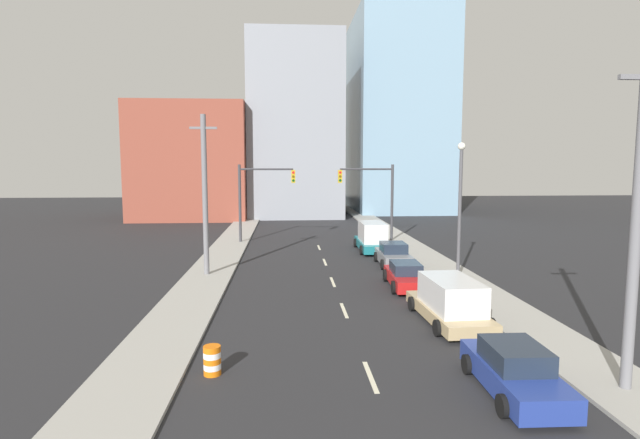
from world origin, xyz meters
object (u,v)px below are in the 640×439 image
object	(u,v)px
street_lamp	(460,201)
sedan_blue	(514,371)
utility_pole_left_mid	(205,194)
sedan_red	(406,276)
utility_pole_right_near	(637,222)
box_truck_tan	(450,302)
sedan_gray	(393,255)
traffic_signal_left	(255,192)
box_truck_teal	(372,238)
traffic_signal_right	(377,192)
traffic_barrel	(212,360)

from	to	relation	value
street_lamp	sedan_blue	world-z (taller)	street_lamp
utility_pole_left_mid	sedan_red	bearing A→B (deg)	-17.51
sedan_blue	utility_pole_left_mid	bearing A→B (deg)	126.13
utility_pole_right_near	sedan_red	world-z (taller)	utility_pole_right_near
box_truck_tan	sedan_red	world-z (taller)	box_truck_tan
utility_pole_right_near	box_truck_tan	world-z (taller)	utility_pole_right_near
street_lamp	sedan_gray	bearing A→B (deg)	124.14
traffic_signal_left	sedan_gray	xyz separation A→B (m)	(9.81, -10.47, -3.71)
box_truck_teal	utility_pole_right_near	bearing A→B (deg)	-81.75
box_truck_tan	box_truck_teal	world-z (taller)	box_truck_teal
traffic_signal_left	sedan_gray	distance (m)	14.82
box_truck_tan	utility_pole_right_near	bearing A→B (deg)	-67.76
traffic_signal_right	utility_pole_left_mid	distance (m)	18.18
traffic_signal_right	box_truck_tan	xyz separation A→B (m)	(-0.98, -22.80, -3.48)
traffic_barrel	box_truck_teal	xyz separation A→B (m)	(9.11, 22.67, 0.60)
street_lamp	box_truck_teal	distance (m)	11.14
utility_pole_right_near	traffic_barrel	size ratio (longest dim) A/B	10.47
sedan_red	sedan_gray	size ratio (longest dim) A/B	1.08
box_truck_tan	utility_pole_left_mid	bearing A→B (deg)	137.63
box_truck_tan	sedan_red	bearing A→B (deg)	91.26
traffic_signal_right	utility_pole_right_near	distance (m)	29.63
traffic_signal_left	traffic_signal_right	bearing A→B (deg)	0.00
utility_pole_right_near	box_truck_tan	distance (m)	8.51
utility_pole_left_mid	traffic_barrel	distance (m)	15.44
utility_pole_left_mid	sedan_gray	bearing A→B (deg)	11.52
sedan_blue	box_truck_tan	world-z (taller)	box_truck_tan
sedan_red	sedan_gray	world-z (taller)	sedan_gray
box_truck_tan	traffic_signal_right	bearing A→B (deg)	85.11
box_truck_teal	sedan_red	bearing A→B (deg)	-90.22
sedan_gray	traffic_signal_left	bearing A→B (deg)	134.22
traffic_signal_right	sedan_blue	size ratio (longest dim) A/B	1.49
traffic_barrel	traffic_signal_right	bearing A→B (deg)	69.39
sedan_blue	box_truck_teal	xyz separation A→B (m)	(0.01, 24.60, 0.40)
street_lamp	utility_pole_left_mid	bearing A→B (deg)	172.84
sedan_blue	sedan_red	size ratio (longest dim) A/B	0.97
sedan_blue	sedan_red	distance (m)	12.90
traffic_signal_right	street_lamp	distance (m)	14.95
sedan_gray	street_lamp	bearing A→B (deg)	-54.78
sedan_blue	sedan_red	xyz separation A→B (m)	(-0.15, 12.90, -0.03)
utility_pole_right_near	sedan_gray	size ratio (longest dim) A/B	2.27
traffic_barrel	sedan_red	size ratio (longest dim) A/B	0.20
traffic_signal_right	sedan_blue	distance (m)	29.68
utility_pole_left_mid	traffic_barrel	world-z (taller)	utility_pole_left_mid
traffic_signal_left	utility_pole_left_mid	xyz separation A→B (m)	(-2.21, -12.92, 0.56)
utility_pole_right_near	box_truck_teal	world-z (taller)	utility_pole_right_near
utility_pole_right_near	box_truck_teal	distance (m)	25.28
traffic_barrel	utility_pole_left_mid	bearing A→B (deg)	99.53
traffic_signal_right	box_truck_tan	size ratio (longest dim) A/B	1.19
street_lamp	sedan_gray	distance (m)	6.56
sedan_blue	box_truck_teal	size ratio (longest dim) A/B	0.79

